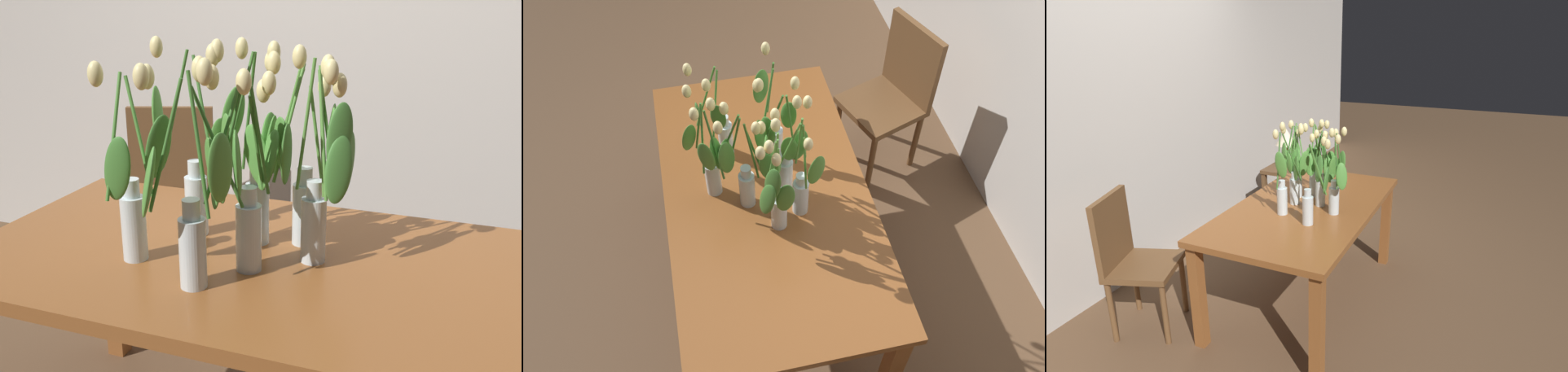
% 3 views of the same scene
% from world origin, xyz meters
% --- Properties ---
extents(ground_plane, '(18.00, 18.00, 0.00)m').
position_xyz_m(ground_plane, '(0.00, 0.00, 0.00)').
color(ground_plane, brown).
extents(room_wall_rear, '(9.00, 0.10, 2.70)m').
position_xyz_m(room_wall_rear, '(0.00, 1.42, 1.35)').
color(room_wall_rear, beige).
rests_on(room_wall_rear, ground).
extents(dining_table, '(1.60, 0.90, 0.74)m').
position_xyz_m(dining_table, '(0.00, 0.00, 0.65)').
color(dining_table, brown).
rests_on(dining_table, ground).
extents(tulip_vase_0, '(0.25, 0.22, 0.57)m').
position_xyz_m(tulip_vase_0, '(-0.05, -0.23, 0.95)').
color(tulip_vase_0, silver).
rests_on(tulip_vase_0, dining_table).
extents(tulip_vase_1, '(0.17, 0.26, 0.56)m').
position_xyz_m(tulip_vase_1, '(0.02, -0.09, 0.96)').
color(tulip_vase_1, silver).
rests_on(tulip_vase_1, dining_table).
extents(tulip_vase_2, '(0.16, 0.21, 0.59)m').
position_xyz_m(tulip_vase_2, '(-0.03, 0.08, 0.93)').
color(tulip_vase_2, silver).
rests_on(tulip_vase_2, dining_table).
extents(tulip_vase_3, '(0.22, 0.23, 0.57)m').
position_xyz_m(tulip_vase_3, '(0.10, 0.12, 0.96)').
color(tulip_vase_3, silver).
rests_on(tulip_vase_3, dining_table).
extents(tulip_vase_4, '(0.26, 0.14, 0.58)m').
position_xyz_m(tulip_vase_4, '(-0.20, 0.07, 0.93)').
color(tulip_vase_4, silver).
rests_on(tulip_vase_4, dining_table).
extents(tulip_vase_5, '(0.20, 0.16, 0.58)m').
position_xyz_m(tulip_vase_5, '(0.19, 0.01, 0.97)').
color(tulip_vase_5, silver).
rests_on(tulip_vase_5, dining_table).
extents(tulip_vase_6, '(0.18, 0.17, 0.55)m').
position_xyz_m(tulip_vase_6, '(-0.26, -0.16, 0.92)').
color(tulip_vase_6, silver).
rests_on(tulip_vase_6, dining_table).
extents(dining_chair, '(0.51, 0.51, 0.93)m').
position_xyz_m(dining_chair, '(-0.75, 0.89, 0.52)').
color(dining_chair, brown).
rests_on(dining_chair, ground).
extents(side_table, '(0.44, 0.44, 0.55)m').
position_xyz_m(side_table, '(1.29, 0.77, 0.43)').
color(side_table, brown).
rests_on(side_table, ground).
extents(table_lamp, '(0.22, 0.22, 0.40)m').
position_xyz_m(table_lamp, '(1.28, 0.79, 0.86)').
color(table_lamp, olive).
rests_on(table_lamp, side_table).
extents(pillar_candle, '(0.06, 0.06, 0.07)m').
position_xyz_m(pillar_candle, '(1.39, 0.71, 0.59)').
color(pillar_candle, '#CC4C23').
rests_on(pillar_candle, side_table).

